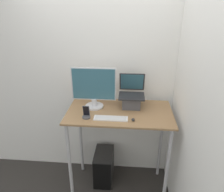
% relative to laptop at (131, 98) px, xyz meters
% --- Properties ---
extents(wall_back, '(6.00, 0.05, 2.60)m').
position_rel_laptop_xyz_m(wall_back, '(-0.13, 0.29, 0.09)').
color(wall_back, white).
rests_on(wall_back, ground_plane).
extents(wall_side_right, '(0.05, 6.00, 2.60)m').
position_rel_laptop_xyz_m(wall_side_right, '(0.54, -0.45, 0.09)').
color(wall_side_right, white).
rests_on(wall_side_right, ground_plane).
extents(desk, '(1.16, 0.65, 1.11)m').
position_rel_laptop_xyz_m(desk, '(-0.13, -0.13, -0.28)').
color(desk, '#936D47').
rests_on(desk, ground_plane).
extents(laptop, '(0.29, 0.30, 0.37)m').
position_rel_laptop_xyz_m(laptop, '(0.00, 0.00, 0.00)').
color(laptop, '#4C4C51').
rests_on(laptop, desk).
extents(monitor, '(0.49, 0.21, 0.46)m').
position_rel_laptop_xyz_m(monitor, '(-0.42, -0.04, 0.12)').
color(monitor, silver).
rests_on(monitor, desk).
extents(keyboard, '(0.35, 0.10, 0.02)m').
position_rel_laptop_xyz_m(keyboard, '(-0.21, -0.31, -0.10)').
color(keyboard, white).
rests_on(keyboard, desk).
extents(mouse, '(0.03, 0.05, 0.02)m').
position_rel_laptop_xyz_m(mouse, '(0.02, -0.32, -0.09)').
color(mouse, '#262626').
rests_on(mouse, desk).
extents(cell_phone, '(0.08, 0.08, 0.14)m').
position_rel_laptop_xyz_m(cell_phone, '(-0.46, -0.30, -0.07)').
color(cell_phone, '#4C4C51').
rests_on(cell_phone, desk).
extents(computer_tower, '(0.24, 0.40, 0.43)m').
position_rel_laptop_xyz_m(computer_tower, '(-0.33, -0.00, -1.00)').
color(computer_tower, black).
rests_on(computer_tower, ground_plane).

